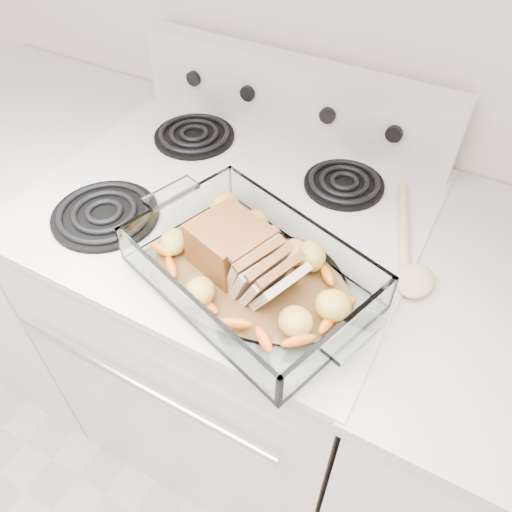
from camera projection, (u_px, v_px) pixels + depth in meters
The scene contains 7 objects.
electric_range at pixel (235, 328), 1.36m from camera, with size 0.78×0.70×1.12m.
counter_left at pixel (55, 249), 1.59m from camera, with size 0.58×0.68×0.93m.
counter_right at pixel (484, 447), 1.15m from camera, with size 0.58×0.68×0.93m.
baking_dish at pixel (250, 275), 0.85m from camera, with size 0.40×0.26×0.08m.
pork_roast at pixel (235, 257), 0.84m from camera, with size 0.20×0.11×0.09m.
roast_vegetables at pixel (258, 258), 0.87m from camera, with size 0.34×0.19×0.04m.
wooden_spoon at pixel (409, 255), 0.91m from camera, with size 0.14×0.29×0.02m.
Camera 1 is at (0.43, 0.99, 1.60)m, focal length 35.00 mm.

